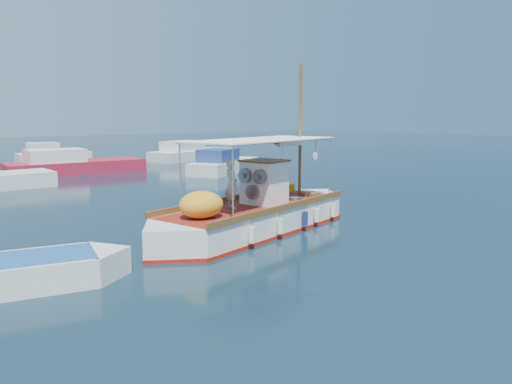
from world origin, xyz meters
TOP-DOWN VIEW (x-y plane):
  - ground at (0.00, 0.00)m, footprint 160.00×160.00m
  - fishing_caique at (-0.20, 0.72)m, footprint 9.08×4.22m
  - bg_boat_n at (0.23, 20.95)m, footprint 8.64×3.03m
  - bg_boat_ne at (8.27, 15.27)m, footprint 6.69×5.14m
  - bg_boat_e at (11.52, 25.09)m, footprint 8.72×4.91m
  - bg_boat_far_n at (1.26, 29.32)m, footprint 5.47×2.11m

SIDE VIEW (x-z plane):
  - ground at x=0.00m, z-range 0.00..0.00m
  - bg_boat_ne at x=8.27m, z-range -0.41..1.39m
  - bg_boat_e at x=11.52m, z-range -0.41..1.39m
  - bg_boat_far_n at x=1.26m, z-range -0.41..1.39m
  - bg_boat_n at x=0.23m, z-range -0.41..1.39m
  - fishing_caique at x=-0.20m, z-range -2.36..3.37m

